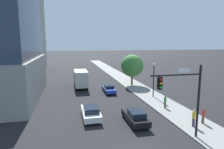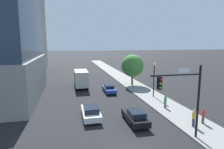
% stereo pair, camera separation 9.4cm
% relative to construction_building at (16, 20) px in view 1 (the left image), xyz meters
% --- Properties ---
extents(sidewalk, '(4.28, 120.00, 0.15)m').
position_rel_construction_building_xyz_m(sidewalk, '(27.71, -35.18, -15.28)').
color(sidewalk, gray).
rests_on(sidewalk, ground).
extents(construction_building, '(19.27, 15.36, 35.86)m').
position_rel_construction_building_xyz_m(construction_building, '(0.00, 0.00, 0.00)').
color(construction_building, '#9E9B93').
rests_on(construction_building, ground).
extents(traffic_light_pole, '(4.70, 0.48, 6.53)m').
position_rel_construction_building_xyz_m(traffic_light_pole, '(24.42, -53.06, -10.88)').
color(traffic_light_pole, black).
rests_on(traffic_light_pole, sidewalk).
extents(street_lamp, '(0.44, 0.44, 5.31)m').
position_rel_construction_building_xyz_m(street_lamp, '(27.89, -39.79, -11.69)').
color(street_lamp, black).
rests_on(street_lamp, sidewalk).
extents(street_tree, '(4.42, 4.42, 6.10)m').
position_rel_construction_building_xyz_m(street_tree, '(27.38, -30.90, -11.32)').
color(street_tree, brown).
rests_on(street_tree, sidewalk).
extents(car_blue, '(1.75, 4.47, 1.33)m').
position_rel_construction_building_xyz_m(car_blue, '(21.74, -35.16, -14.70)').
color(car_blue, '#233D9E').
rests_on(car_blue, ground).
extents(car_black, '(1.78, 4.63, 1.50)m').
position_rel_construction_building_xyz_m(car_black, '(21.74, -48.69, -14.61)').
color(car_black, black).
rests_on(car_black, ground).
extents(car_white, '(1.91, 4.68, 1.46)m').
position_rel_construction_building_xyz_m(car_white, '(17.27, -46.23, -14.62)').
color(car_white, silver).
rests_on(car_white, ground).
extents(box_truck, '(2.35, 7.39, 3.39)m').
position_rel_construction_building_xyz_m(box_truck, '(17.27, -30.14, -13.50)').
color(box_truck, '#1E4799').
rests_on(box_truck, ground).
extents(pedestrian_yellow_shirt, '(0.34, 0.34, 1.80)m').
position_rel_construction_building_xyz_m(pedestrian_yellow_shirt, '(27.10, -51.09, -14.28)').
color(pedestrian_yellow_shirt, '#38334C').
rests_on(pedestrian_yellow_shirt, sidewalk).
extents(pedestrian_red_shirt, '(0.34, 0.34, 1.61)m').
position_rel_construction_building_xyz_m(pedestrian_red_shirt, '(28.58, -50.58, -14.39)').
color(pedestrian_red_shirt, brown).
rests_on(pedestrian_red_shirt, sidewalk).
extents(pedestrian_green_shirt, '(0.34, 0.34, 1.63)m').
position_rel_construction_building_xyz_m(pedestrian_green_shirt, '(27.09, -45.17, -14.38)').
color(pedestrian_green_shirt, brown).
rests_on(pedestrian_green_shirt, sidewalk).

